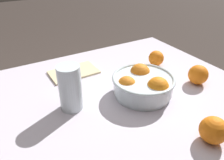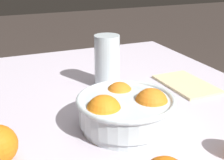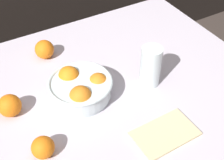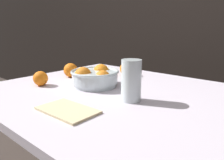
{
  "view_description": "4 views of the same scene",
  "coord_description": "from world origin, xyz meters",
  "px_view_note": "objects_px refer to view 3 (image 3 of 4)",
  "views": [
    {
      "loc": [
        0.3,
        0.52,
        1.16
      ],
      "look_at": [
        -0.01,
        -0.02,
        0.79
      ],
      "focal_mm": 35.0,
      "sensor_mm": 36.0,
      "label": 1
    },
    {
      "loc": [
        -0.7,
        0.27,
        1.06
      ],
      "look_at": [
        0.02,
        -0.03,
        0.76
      ],
      "focal_mm": 50.0,
      "sensor_mm": 36.0,
      "label": 2
    },
    {
      "loc": [
        -0.42,
        -0.72,
        1.49
      ],
      "look_at": [
        -0.02,
        -0.03,
        0.75
      ],
      "focal_mm": 50.0,
      "sensor_mm": 36.0,
      "label": 3
    },
    {
      "loc": [
        0.58,
        -0.69,
        0.98
      ],
      "look_at": [
        0.01,
        -0.03,
        0.76
      ],
      "focal_mm": 35.0,
      "sensor_mm": 36.0,
      "label": 4
    }
  ],
  "objects_px": {
    "orange_loose_near_bowl": "(44,49)",
    "orange_loose_aside": "(43,147)",
    "orange_loose_front": "(10,106)",
    "fruit_bowl": "(80,87)",
    "juice_glass": "(151,67)"
  },
  "relations": [
    {
      "from": "fruit_bowl",
      "to": "orange_loose_front",
      "type": "bearing_deg",
      "value": 169.81
    },
    {
      "from": "juice_glass",
      "to": "orange_loose_aside",
      "type": "height_order",
      "value": "juice_glass"
    },
    {
      "from": "orange_loose_near_bowl",
      "to": "orange_loose_front",
      "type": "relative_size",
      "value": 1.0
    },
    {
      "from": "juice_glass",
      "to": "orange_loose_near_bowl",
      "type": "distance_m",
      "value": 0.44
    },
    {
      "from": "fruit_bowl",
      "to": "orange_loose_front",
      "type": "height_order",
      "value": "fruit_bowl"
    },
    {
      "from": "orange_loose_aside",
      "to": "orange_loose_front",
      "type": "bearing_deg",
      "value": 100.17
    },
    {
      "from": "fruit_bowl",
      "to": "juice_glass",
      "type": "relative_size",
      "value": 1.43
    },
    {
      "from": "orange_loose_near_bowl",
      "to": "orange_loose_aside",
      "type": "relative_size",
      "value": 1.11
    },
    {
      "from": "fruit_bowl",
      "to": "orange_loose_aside",
      "type": "relative_size",
      "value": 3.24
    },
    {
      "from": "juice_glass",
      "to": "orange_loose_near_bowl",
      "type": "height_order",
      "value": "juice_glass"
    },
    {
      "from": "orange_loose_front",
      "to": "orange_loose_aside",
      "type": "bearing_deg",
      "value": -79.83
    },
    {
      "from": "orange_loose_aside",
      "to": "fruit_bowl",
      "type": "bearing_deg",
      "value": 39.56
    },
    {
      "from": "fruit_bowl",
      "to": "juice_glass",
      "type": "bearing_deg",
      "value": -13.2
    },
    {
      "from": "fruit_bowl",
      "to": "juice_glass",
      "type": "height_order",
      "value": "juice_glass"
    },
    {
      "from": "orange_loose_front",
      "to": "orange_loose_near_bowl",
      "type": "bearing_deg",
      "value": 48.32
    }
  ]
}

